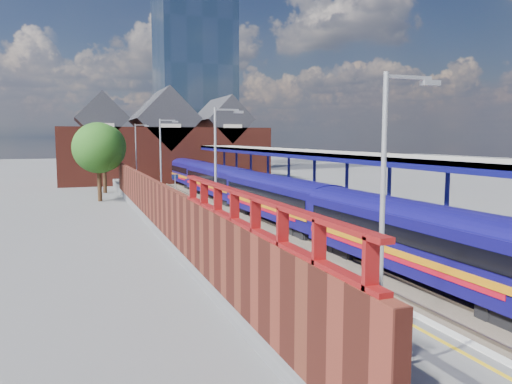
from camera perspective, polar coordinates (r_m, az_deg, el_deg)
ground at (r=49.71m, az=-4.85°, el=-1.35°), size 240.00×240.00×0.00m
ballast_bed at (r=40.25m, az=-1.04°, el=-3.08°), size 6.00×76.00×0.06m
rails at (r=40.24m, az=-1.04°, el=-2.95°), size 4.51×76.00×0.14m
left_platform at (r=38.74m, az=-8.76°, el=-2.82°), size 5.00×76.00×1.00m
right_platform at (r=42.51m, az=6.62°, el=-1.98°), size 6.00×76.00×1.00m
coping_left at (r=39.19m, az=-5.40°, el=-1.89°), size 0.30×76.00×0.05m
coping_right at (r=41.24m, az=3.09°, el=-1.47°), size 0.30×76.00×0.05m
yellow_line at (r=39.04m, az=-6.25°, el=-1.96°), size 0.14×76.00×0.01m
train at (r=45.55m, az=-1.53°, el=0.66°), size 3.21×65.96×3.45m
canopy at (r=43.62m, az=4.93°, el=4.51°), size 4.50×52.00×4.48m
lamp_post_a at (r=11.74m, az=14.81°, el=-1.61°), size 1.48×0.18×7.00m
lamp_post_b at (r=24.50m, az=-4.34°, el=2.57°), size 1.48×0.18×7.00m
lamp_post_c at (r=40.10m, az=-10.65°, el=3.91°), size 1.48×0.18×7.00m
lamp_post_d at (r=55.93m, az=-13.42°, el=4.48°), size 1.48×0.18×7.00m
platform_sign at (r=42.46m, az=-9.23°, el=0.95°), size 0.55×0.08×2.50m
brick_wall at (r=31.71m, az=-11.08°, el=-1.30°), size 0.35×50.00×3.86m
station_building at (r=76.64m, az=-10.49°, el=5.32°), size 30.00×12.12×13.78m
glass_tower at (r=101.12m, az=-7.11°, el=13.96°), size 14.20×14.20×40.30m
tree_near at (r=53.50m, az=-17.41°, el=4.68°), size 5.20×5.20×8.10m
tree_far at (r=61.54m, az=-16.86°, el=4.86°), size 5.20×5.20×8.10m
parked_car_red at (r=33.54m, az=16.16°, el=-2.27°), size 4.63×3.13×1.46m
parked_car_silver at (r=33.29m, az=20.15°, el=-2.64°), size 4.05×2.37×1.26m
parked_car_dark at (r=42.50m, az=8.06°, el=-0.38°), size 5.12×3.12×1.39m
parked_car_blue at (r=37.26m, az=13.64°, el=-1.49°), size 5.15×3.62×1.30m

